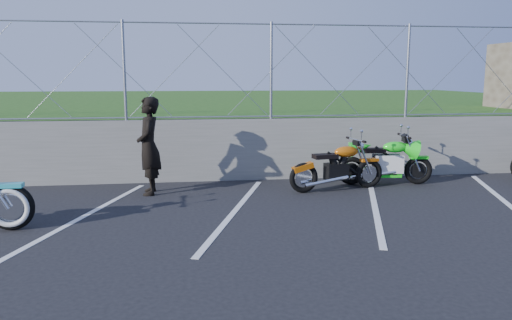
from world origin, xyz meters
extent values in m
plane|color=black|center=(0.00, 0.00, 0.00)|extent=(90.00, 90.00, 0.00)
cube|color=slate|center=(0.00, 3.50, 0.65)|extent=(30.00, 0.22, 1.30)
cube|color=#214913|center=(0.00, 13.50, 0.65)|extent=(30.00, 20.00, 1.30)
cylinder|color=gray|center=(0.00, 3.50, 3.25)|extent=(28.00, 0.03, 0.03)
cylinder|color=gray|center=(0.00, 3.50, 1.35)|extent=(28.00, 0.03, 0.03)
cube|color=silver|center=(-2.40, 1.00, 0.00)|extent=(1.49, 4.31, 0.01)
cube|color=silver|center=(0.00, 1.00, 0.00)|extent=(1.49, 4.31, 0.01)
cube|color=silver|center=(2.40, 1.00, 0.00)|extent=(1.49, 4.31, 0.01)
cube|color=silver|center=(4.80, 1.00, 0.00)|extent=(1.49, 4.31, 0.01)
torus|color=black|center=(-3.29, 0.38, 0.34)|extent=(0.68, 0.12, 0.68)
cube|color=#31B8C6|center=(-3.29, 0.38, 0.66)|extent=(0.39, 0.16, 0.06)
torus|color=black|center=(1.40, 2.10, 0.29)|extent=(0.59, 0.21, 0.58)
torus|color=black|center=(2.78, 2.35, 0.29)|extent=(0.59, 0.21, 0.58)
cube|color=black|center=(2.07, 2.22, 0.37)|extent=(0.47, 0.34, 0.32)
ellipsoid|color=#BA560A|center=(2.28, 2.26, 0.75)|extent=(0.53, 0.31, 0.22)
cube|color=black|center=(1.83, 2.18, 0.68)|extent=(0.50, 0.31, 0.08)
cube|color=#BA560A|center=(2.78, 2.35, 0.56)|extent=(0.38, 0.20, 0.06)
cylinder|color=silver|center=(2.47, 2.29, 0.98)|extent=(0.15, 0.67, 0.03)
torus|color=black|center=(2.54, 2.67, 0.29)|extent=(0.59, 0.16, 0.58)
torus|color=black|center=(3.90, 2.53, 0.29)|extent=(0.59, 0.16, 0.58)
cube|color=black|center=(3.20, 2.60, 0.39)|extent=(0.47, 0.31, 0.33)
ellipsoid|color=#1DE920|center=(3.41, 2.58, 0.77)|extent=(0.53, 0.29, 0.22)
cube|color=black|center=(2.95, 2.63, 0.71)|extent=(0.50, 0.28, 0.09)
cube|color=#1DE920|center=(3.90, 2.53, 0.56)|extent=(0.38, 0.18, 0.06)
cylinder|color=silver|center=(3.58, 2.56, 1.00)|extent=(0.10, 0.69, 0.03)
imported|color=black|center=(-1.48, 2.40, 0.91)|extent=(0.47, 0.69, 1.82)
camera|label=1|loc=(-0.72, -6.95, 2.20)|focal=35.00mm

